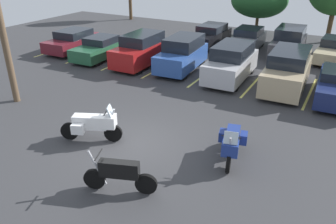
{
  "coord_description": "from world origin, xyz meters",
  "views": [
    {
      "loc": [
        6.35,
        -8.61,
        6.44
      ],
      "look_at": [
        0.6,
        1.8,
        0.71
      ],
      "focal_mm": 36.05,
      "sensor_mm": 36.0,
      "label": 1
    }
  ],
  "objects_px": {
    "car_tan": "(287,70)",
    "motorcycle_touring": "(93,124)",
    "car_green": "(101,48)",
    "car_far_grey": "(247,39)",
    "car_far_black": "(210,35)",
    "car_red": "(141,50)",
    "car_far_charcoal": "(289,42)",
    "motorcycle_third": "(119,174)",
    "car_blue": "(182,54)",
    "car_maroon": "(74,41)",
    "car_far_champagne": "(335,50)",
    "motorcycle_second": "(232,142)",
    "car_silver": "(231,63)"
  },
  "relations": [
    {
      "from": "car_tan",
      "to": "motorcycle_touring",
      "type": "bearing_deg",
      "value": -120.17
    },
    {
      "from": "car_green",
      "to": "car_far_grey",
      "type": "distance_m",
      "value": 10.22
    },
    {
      "from": "car_far_black",
      "to": "car_red",
      "type": "bearing_deg",
      "value": -105.32
    },
    {
      "from": "car_far_charcoal",
      "to": "motorcycle_third",
      "type": "bearing_deg",
      "value": -94.76
    },
    {
      "from": "motorcycle_third",
      "to": "car_blue",
      "type": "relative_size",
      "value": 0.48
    },
    {
      "from": "car_maroon",
      "to": "car_red",
      "type": "bearing_deg",
      "value": -3.83
    },
    {
      "from": "motorcycle_third",
      "to": "car_far_black",
      "type": "distance_m",
      "value": 17.66
    },
    {
      "from": "car_far_champagne",
      "to": "car_blue",
      "type": "bearing_deg",
      "value": -140.93
    },
    {
      "from": "car_maroon",
      "to": "car_far_charcoal",
      "type": "height_order",
      "value": "car_far_charcoal"
    },
    {
      "from": "car_far_charcoal",
      "to": "car_far_champagne",
      "type": "height_order",
      "value": "car_far_charcoal"
    },
    {
      "from": "car_green",
      "to": "car_far_charcoal",
      "type": "relative_size",
      "value": 0.98
    },
    {
      "from": "car_maroon",
      "to": "car_far_black",
      "type": "distance_m",
      "value": 9.89
    },
    {
      "from": "car_red",
      "to": "car_far_charcoal",
      "type": "distance_m",
      "value": 9.88
    },
    {
      "from": "car_far_charcoal",
      "to": "motorcycle_second",
      "type": "bearing_deg",
      "value": -86.31
    },
    {
      "from": "car_far_grey",
      "to": "car_far_champagne",
      "type": "xyz_separation_m",
      "value": [
        5.69,
        0.1,
        -0.05
      ]
    },
    {
      "from": "car_maroon",
      "to": "car_blue",
      "type": "height_order",
      "value": "car_blue"
    },
    {
      "from": "car_red",
      "to": "car_far_champagne",
      "type": "height_order",
      "value": "car_red"
    },
    {
      "from": "car_tan",
      "to": "car_maroon",
      "type": "bearing_deg",
      "value": 179.49
    },
    {
      "from": "motorcycle_third",
      "to": "car_far_charcoal",
      "type": "relative_size",
      "value": 0.47
    },
    {
      "from": "car_green",
      "to": "car_silver",
      "type": "height_order",
      "value": "car_silver"
    },
    {
      "from": "motorcycle_third",
      "to": "car_far_champagne",
      "type": "height_order",
      "value": "car_far_champagne"
    },
    {
      "from": "car_maroon",
      "to": "car_red",
      "type": "relative_size",
      "value": 1.02
    },
    {
      "from": "motorcycle_second",
      "to": "car_far_grey",
      "type": "relative_size",
      "value": 0.52
    },
    {
      "from": "car_tan",
      "to": "car_far_champagne",
      "type": "distance_m",
      "value": 6.67
    },
    {
      "from": "car_maroon",
      "to": "car_far_grey",
      "type": "bearing_deg",
      "value": 30.55
    },
    {
      "from": "motorcycle_second",
      "to": "car_red",
      "type": "xyz_separation_m",
      "value": [
        -8.38,
        7.34,
        0.27
      ]
    },
    {
      "from": "car_tan",
      "to": "motorcycle_third",
      "type": "bearing_deg",
      "value": -103.32
    },
    {
      "from": "motorcycle_second",
      "to": "car_red",
      "type": "bearing_deg",
      "value": 138.8
    },
    {
      "from": "motorcycle_third",
      "to": "motorcycle_second",
      "type": "bearing_deg",
      "value": 54.03
    },
    {
      "from": "car_far_black",
      "to": "car_green",
      "type": "bearing_deg",
      "value": -126.26
    },
    {
      "from": "car_maroon",
      "to": "car_tan",
      "type": "bearing_deg",
      "value": -0.51
    },
    {
      "from": "car_far_black",
      "to": "car_tan",
      "type": "bearing_deg",
      "value": -43.02
    },
    {
      "from": "car_green",
      "to": "car_tan",
      "type": "bearing_deg",
      "value": 1.59
    },
    {
      "from": "motorcycle_third",
      "to": "car_far_grey",
      "type": "xyz_separation_m",
      "value": [
        -1.43,
        17.1,
        0.13
      ]
    },
    {
      "from": "motorcycle_second",
      "to": "car_far_champagne",
      "type": "bearing_deg",
      "value": 82.04
    },
    {
      "from": "car_red",
      "to": "car_far_grey",
      "type": "bearing_deg",
      "value": 54.79
    },
    {
      "from": "car_blue",
      "to": "car_silver",
      "type": "relative_size",
      "value": 0.96
    },
    {
      "from": "motorcycle_second",
      "to": "car_far_charcoal",
      "type": "distance_m",
      "value": 13.8
    },
    {
      "from": "car_blue",
      "to": "car_tan",
      "type": "distance_m",
      "value": 6.02
    },
    {
      "from": "motorcycle_touring",
      "to": "car_blue",
      "type": "height_order",
      "value": "car_blue"
    },
    {
      "from": "motorcycle_third",
      "to": "car_far_charcoal",
      "type": "height_order",
      "value": "car_far_charcoal"
    },
    {
      "from": "car_far_black",
      "to": "car_far_charcoal",
      "type": "distance_m",
      "value": 5.69
    },
    {
      "from": "car_red",
      "to": "car_blue",
      "type": "xyz_separation_m",
      "value": [
        2.61,
        0.42,
        0.01
      ]
    },
    {
      "from": "motorcycle_second",
      "to": "car_green",
      "type": "distance_m",
      "value": 13.59
    },
    {
      "from": "motorcycle_second",
      "to": "car_tan",
      "type": "relative_size",
      "value": 0.48
    },
    {
      "from": "car_blue",
      "to": "car_tan",
      "type": "xyz_separation_m",
      "value": [
        6.02,
        -0.16,
        0.02
      ]
    },
    {
      "from": "car_blue",
      "to": "car_tan",
      "type": "height_order",
      "value": "car_tan"
    },
    {
      "from": "motorcycle_second",
      "to": "car_tan",
      "type": "xyz_separation_m",
      "value": [
        0.25,
        7.6,
        0.3
      ]
    },
    {
      "from": "motorcycle_touring",
      "to": "car_maroon",
      "type": "bearing_deg",
      "value": 136.18
    },
    {
      "from": "car_far_black",
      "to": "car_far_champagne",
      "type": "distance_m",
      "value": 8.53
    }
  ]
}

